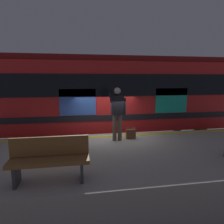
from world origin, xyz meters
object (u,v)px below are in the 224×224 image
Objects in this scene: train_carriage at (119,93)px; passenger at (117,110)px; handbag at (131,133)px; bench at (50,158)px.

passenger is (0.71, 3.05, -0.34)m from train_carriage.
passenger is 1.02m from handbag.
handbag is at bearing 86.17° from train_carriage.
train_carriage is 28.58× the size of handbag.
handbag is 0.25× the size of bench.
train_carriage is at bearing -115.12° from bench.
train_carriage reaches higher than bench.
bench reaches higher than handbag.
bench is (2.59, 5.53, -0.92)m from train_carriage.
train_carriage is 3.19m from handbag.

